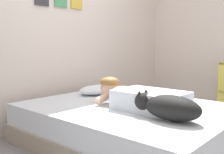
% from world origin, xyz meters
% --- Properties ---
extents(ground_plane, '(12.91, 12.91, 0.00)m').
position_xyz_m(ground_plane, '(0.00, 0.00, 0.00)').
color(ground_plane, gray).
extents(back_wall, '(4.45, 0.12, 2.50)m').
position_xyz_m(back_wall, '(0.00, 1.43, 1.25)').
color(back_wall, silver).
rests_on(back_wall, ground).
extents(side_wall_right, '(0.10, 5.77, 2.50)m').
position_xyz_m(side_wall_right, '(2.28, 0.19, 1.25)').
color(side_wall_right, beige).
rests_on(side_wall_right, ground).
extents(bed, '(1.58, 2.02, 0.39)m').
position_xyz_m(bed, '(-0.04, 0.27, 0.19)').
color(bed, gray).
rests_on(bed, ground).
extents(pillow, '(0.52, 0.32, 0.11)m').
position_xyz_m(pillow, '(0.21, 0.94, 0.45)').
color(pillow, silver).
rests_on(pillow, bed).
extents(person_lying, '(0.43, 0.92, 0.27)m').
position_xyz_m(person_lying, '(-0.07, 0.13, 0.50)').
color(person_lying, silver).
rests_on(person_lying, bed).
extents(dog, '(0.26, 0.57, 0.21)m').
position_xyz_m(dog, '(-0.25, -0.29, 0.50)').
color(dog, black).
rests_on(dog, bed).
extents(coffee_cup, '(0.12, 0.09, 0.07)m').
position_xyz_m(coffee_cup, '(0.10, 0.61, 0.43)').
color(coffee_cup, white).
rests_on(coffee_cup, bed).
extents(cell_phone, '(0.07, 0.14, 0.01)m').
position_xyz_m(cell_phone, '(-0.09, 0.19, 0.40)').
color(cell_phone, black).
rests_on(cell_phone, bed).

